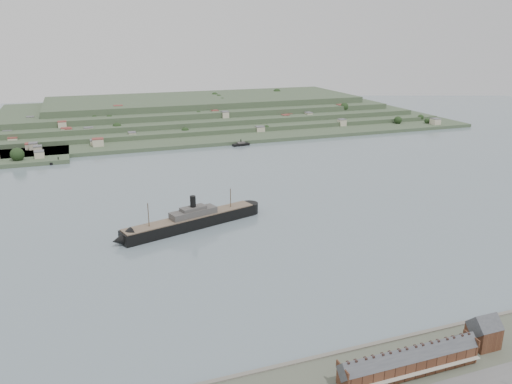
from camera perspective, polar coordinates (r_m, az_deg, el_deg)
name	(u,v)px	position (r m, az deg, el deg)	size (l,w,h in m)	color
ground	(268,219)	(336.57, 1.34, -3.16)	(1400.00, 1400.00, 0.00)	slate
terrace_row	(409,361)	(198.16, 17.12, -17.99)	(55.60, 9.80, 11.07)	#4B2A1B
gabled_building	(484,332)	(221.81, 24.58, -14.33)	(10.40, 10.18, 14.09)	#4B2A1B
far_peninsula	(185,114)	(708.94, -8.15, 8.79)	(760.00, 309.00, 30.00)	#364A31
steamship	(188,222)	(322.66, -7.83, -3.38)	(102.63, 40.95, 25.25)	black
ferry_west	(59,162)	(516.24, -21.63, 3.21)	(18.23, 9.56, 6.59)	black
ferry_east	(241,144)	(557.60, -1.73, 5.49)	(20.00, 8.18, 7.28)	black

